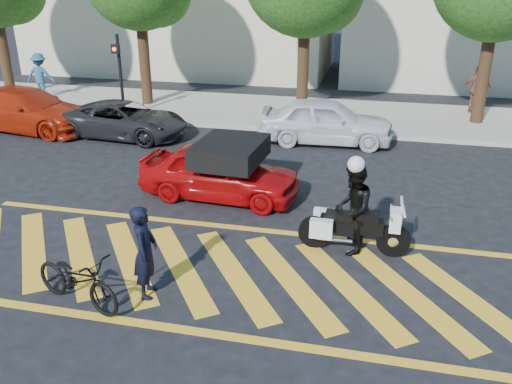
% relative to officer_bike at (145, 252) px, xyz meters
% --- Properties ---
extents(ground, '(90.00, 90.00, 0.00)m').
position_rel_officer_bike_xyz_m(ground, '(0.82, 1.06, -0.88)').
color(ground, black).
rests_on(ground, ground).
extents(sidewalk, '(60.00, 5.00, 0.15)m').
position_rel_officer_bike_xyz_m(sidewalk, '(0.82, 13.06, -0.80)').
color(sidewalk, '#9E998E').
rests_on(sidewalk, ground).
extents(crosswalk, '(12.33, 4.00, 0.01)m').
position_rel_officer_bike_xyz_m(crosswalk, '(0.78, 1.06, -0.87)').
color(crosswalk, yellow).
rests_on(crosswalk, ground).
extents(signal_pole, '(0.28, 0.43, 3.20)m').
position_rel_officer_bike_xyz_m(signal_pole, '(-5.68, 10.80, 1.04)').
color(signal_pole, black).
rests_on(signal_pole, ground).
extents(officer_bike, '(0.55, 0.71, 1.75)m').
position_rel_officer_bike_xyz_m(officer_bike, '(0.00, 0.00, 0.00)').
color(officer_bike, black).
rests_on(officer_bike, ground).
extents(bicycle, '(2.04, 1.25, 1.01)m').
position_rel_officer_bike_xyz_m(bicycle, '(-1.05, -0.56, -0.37)').
color(bicycle, black).
rests_on(bicycle, ground).
extents(police_motorcycle, '(2.29, 0.73, 1.01)m').
position_rel_officer_bike_xyz_m(police_motorcycle, '(3.46, 2.47, -0.33)').
color(police_motorcycle, black).
rests_on(police_motorcycle, ground).
extents(officer_moto, '(0.74, 0.94, 1.92)m').
position_rel_officer_bike_xyz_m(officer_moto, '(3.45, 2.47, 0.08)').
color(officer_moto, black).
rests_on(officer_moto, ground).
extents(red_convertible, '(4.15, 1.90, 1.38)m').
position_rel_officer_bike_xyz_m(red_convertible, '(0.01, 4.56, -0.19)').
color(red_convertible, '#AB070A').
rests_on(red_convertible, ground).
extents(parked_left, '(5.33, 2.66, 1.49)m').
position_rel_officer_bike_xyz_m(parked_left, '(-8.44, 8.86, -0.13)').
color(parked_left, '#A6200A').
rests_on(parked_left, ground).
extents(parked_mid_left, '(4.51, 2.36, 1.21)m').
position_rel_officer_bike_xyz_m(parked_mid_left, '(-4.68, 8.86, -0.27)').
color(parked_mid_left, black).
rests_on(parked_mid_left, ground).
extents(parked_mid_right, '(4.48, 2.00, 1.50)m').
position_rel_officer_bike_xyz_m(parked_mid_right, '(2.13, 9.75, -0.13)').
color(parked_mid_right, silver).
rests_on(parked_mid_right, ground).
extents(pedestrian_left, '(1.31, 0.86, 1.89)m').
position_rel_officer_bike_xyz_m(pedestrian_left, '(-10.55, 13.01, 0.22)').
color(pedestrian_left, '#2C5A79').
rests_on(pedestrian_left, sidewalk).
extents(pedestrian_right, '(1.14, 0.63, 1.84)m').
position_rel_officer_bike_xyz_m(pedestrian_right, '(7.40, 14.40, 0.19)').
color(pedestrian_right, brown).
rests_on(pedestrian_right, sidewalk).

